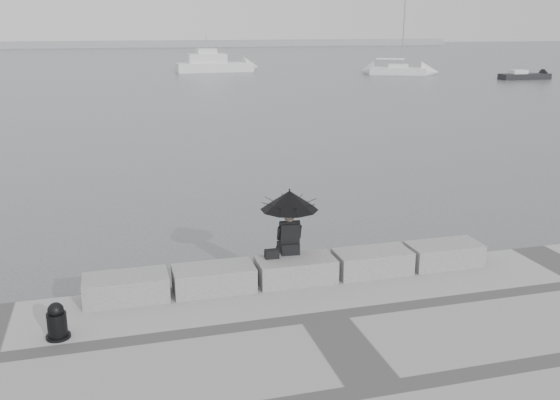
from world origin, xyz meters
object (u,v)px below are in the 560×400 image
object	(u,v)px
seated_person	(290,207)
motor_cruiser	(214,64)
sailboat_right	(398,70)
small_motorboat	(525,76)
mooring_bollard	(57,323)

from	to	relation	value
seated_person	motor_cruiser	xyz separation A→B (m)	(9.55, 65.37, -1.12)
sailboat_right	small_motorboat	xyz separation A→B (m)	(10.09, -9.46, -0.23)
motor_cruiser	mooring_bollard	bearing A→B (deg)	-104.18
motor_cruiser	seated_person	bearing A→B (deg)	-100.61
mooring_bollard	small_motorboat	xyz separation A→B (m)	(43.99, 47.62, -0.45)
seated_person	motor_cruiser	world-z (taller)	motor_cruiser
sailboat_right	motor_cruiser	size ratio (longest dim) A/B	1.38
sailboat_right	small_motorboat	world-z (taller)	sailboat_right
sailboat_right	small_motorboat	distance (m)	13.84
sailboat_right	small_motorboat	size ratio (longest dim) A/B	2.34
sailboat_right	motor_cruiser	xyz separation A→B (m)	(-19.81, 9.88, 0.35)
motor_cruiser	sailboat_right	bearing A→B (deg)	-28.81
motor_cruiser	small_motorboat	bearing A→B (deg)	-35.20
seated_person	mooring_bollard	size ratio (longest dim) A/B	2.14
seated_person	mooring_bollard	xyz separation A→B (m)	(-4.54, -1.60, -1.24)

